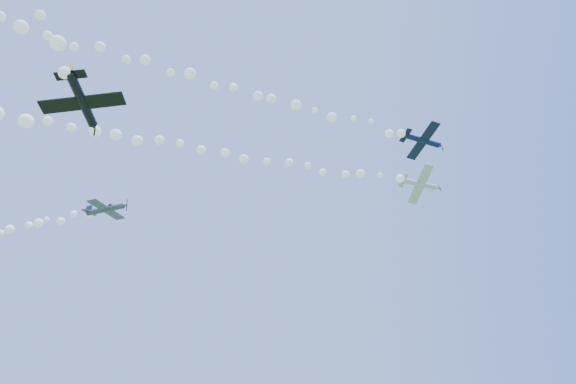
{
  "coord_description": "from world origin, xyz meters",
  "views": [
    {
      "loc": [
        5.8,
        -60.72,
        2.0
      ],
      "look_at": [
        6.4,
        -9.4,
        45.13
      ],
      "focal_mm": 30.0,
      "sensor_mm": 36.0,
      "label": 1
    }
  ],
  "objects_px": {
    "plane_white": "(420,184)",
    "plane_grey": "(107,209)",
    "plane_navy": "(423,141)",
    "plane_black": "(83,102)"
  },
  "relations": [
    {
      "from": "plane_navy",
      "to": "plane_black",
      "type": "distance_m",
      "value": 43.19
    },
    {
      "from": "plane_black",
      "to": "plane_grey",
      "type": "bearing_deg",
      "value": 12.81
    },
    {
      "from": "plane_white",
      "to": "plane_grey",
      "type": "relative_size",
      "value": 1.04
    },
    {
      "from": "plane_grey",
      "to": "plane_white",
      "type": "bearing_deg",
      "value": 21.51
    },
    {
      "from": "plane_navy",
      "to": "plane_white",
      "type": "bearing_deg",
      "value": 59.04
    },
    {
      "from": "plane_grey",
      "to": "plane_black",
      "type": "distance_m",
      "value": 21.58
    },
    {
      "from": "plane_white",
      "to": "plane_black",
      "type": "height_order",
      "value": "plane_white"
    },
    {
      "from": "plane_white",
      "to": "plane_black",
      "type": "relative_size",
      "value": 0.87
    },
    {
      "from": "plane_navy",
      "to": "plane_grey",
      "type": "relative_size",
      "value": 1.0
    },
    {
      "from": "plane_grey",
      "to": "plane_black",
      "type": "height_order",
      "value": "plane_grey"
    }
  ]
}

